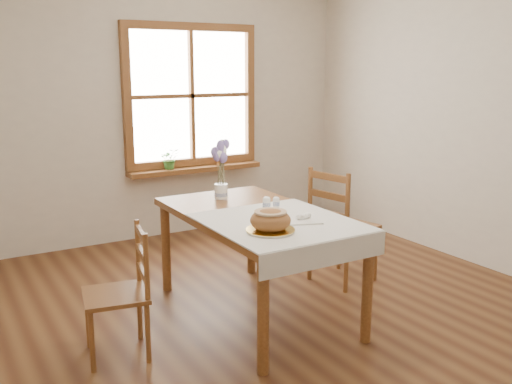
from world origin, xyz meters
TOP-DOWN VIEW (x-y plane):
  - ground at (0.00, 0.00)m, footprint 5.00×5.00m
  - room_walls at (0.00, 0.00)m, footprint 4.60×5.10m
  - window at (0.50, 2.47)m, footprint 1.46×0.08m
  - window_sill at (0.50, 2.40)m, footprint 1.46×0.20m
  - dining_table at (0.00, 0.30)m, footprint 0.90×1.60m
  - table_linen at (0.00, -0.00)m, footprint 0.91×0.99m
  - chair_left at (-1.05, 0.21)m, footprint 0.46×0.44m
  - chair_right at (0.95, 0.50)m, footprint 0.55×0.54m
  - bread_plate at (-0.18, -0.17)m, footprint 0.38×0.38m
  - bread_loaf at (-0.18, -0.17)m, footprint 0.25×0.25m
  - egg_napkin at (0.14, -0.07)m, footprint 0.28×0.26m
  - eggs at (0.14, -0.07)m, footprint 0.22×0.21m
  - salt_shaker at (0.08, 0.28)m, footprint 0.06×0.06m
  - pepper_shaker at (0.17, 0.30)m, footprint 0.06×0.06m
  - flower_vase at (-0.02, 0.79)m, footprint 0.11×0.11m
  - lavender_bouquet at (-0.02, 0.79)m, footprint 0.18×0.18m
  - potted_plant at (0.21, 2.40)m, footprint 0.22×0.24m
  - amber_bottle at (0.78, 2.40)m, footprint 0.08×0.08m

SIDE VIEW (x-z plane):
  - ground at x=0.00m, z-range 0.00..0.00m
  - chair_left at x=-1.05m, z-range 0.00..0.81m
  - chair_right at x=0.95m, z-range 0.00..0.96m
  - dining_table at x=0.00m, z-range 0.29..1.04m
  - window_sill at x=0.50m, z-range 0.66..0.71m
  - table_linen at x=0.00m, z-range 0.75..0.76m
  - egg_napkin at x=0.14m, z-range 0.76..0.77m
  - bread_plate at x=-0.18m, z-range 0.76..0.78m
  - eggs at x=0.14m, z-range 0.77..0.81m
  - potted_plant at x=0.21m, z-range 0.71..0.88m
  - pepper_shaker at x=0.17m, z-range 0.76..0.85m
  - flower_vase at x=-0.02m, z-range 0.75..0.86m
  - amber_bottle at x=0.78m, z-range 0.71..0.91m
  - salt_shaker at x=0.08m, z-range 0.76..0.86m
  - bread_loaf at x=-0.18m, z-range 0.78..0.91m
  - lavender_bouquet at x=-0.02m, z-range 0.86..1.20m
  - window at x=0.50m, z-range 0.72..2.18m
  - room_walls at x=0.00m, z-range 0.38..3.03m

